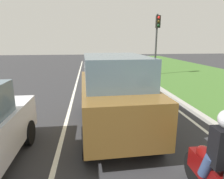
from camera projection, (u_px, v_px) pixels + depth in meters
ground_plane at (87, 89)px, 11.36m from camera, size 60.00×60.00×0.00m
lane_line_center at (75, 89)px, 11.28m from camera, size 0.12×32.00×0.01m
lane_line_right_edge at (148, 87)px, 11.78m from camera, size 0.12×32.00×0.01m
grass_verge_right at (224, 84)px, 12.34m from camera, size 9.00×48.00×0.06m
curb_right at (156, 86)px, 11.82m from camera, size 0.24×48.00×0.12m
car_suv_ahead at (114, 93)px, 5.94m from camera, size 2.08×4.55×2.28m
rider_person at (224, 145)px, 2.88m from camera, size 0.51×0.41×1.16m
traffic_light_near_right at (157, 34)px, 15.15m from camera, size 0.32×0.50×4.68m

